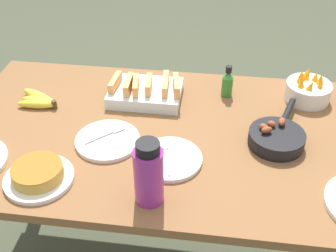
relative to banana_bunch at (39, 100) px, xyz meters
name	(u,v)px	position (x,y,z in m)	size (l,w,h in m)	color
dining_table	(168,153)	(0.54, -0.11, -0.12)	(1.61, 0.89, 0.76)	brown
banana_bunch	(39,100)	(0.00, 0.00, 0.00)	(0.19, 0.13, 0.04)	yellow
melon_tray	(146,91)	(0.42, 0.10, 0.02)	(0.29, 0.21, 0.10)	silver
skillet	(277,137)	(0.92, -0.12, 0.01)	(0.20, 0.34, 0.08)	black
frittata_plate_center	(38,175)	(0.16, -0.41, 0.01)	(0.22, 0.22, 0.06)	silver
empty_plate_near_front	(170,159)	(0.56, -0.27, -0.01)	(0.22, 0.22, 0.02)	silver
empty_plate_mid_edge	(108,140)	(0.33, -0.20, -0.01)	(0.23, 0.23, 0.02)	silver
fruit_bowl_mango	(308,90)	(1.07, 0.18, 0.03)	(0.18, 0.18, 0.13)	silver
water_bottle	(149,174)	(0.52, -0.44, 0.08)	(0.09, 0.09, 0.22)	#992D89
hot_sauce_bottle	(227,83)	(0.74, 0.17, 0.04)	(0.05, 0.05, 0.14)	#337F2D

